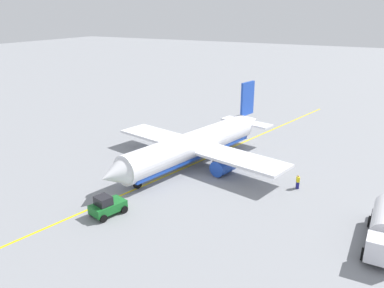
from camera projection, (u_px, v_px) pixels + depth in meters
ground_plane at (192, 165)px, 53.63m from camera, size 400.00×400.00×0.00m
airplane at (194, 146)px, 53.11m from camera, size 31.04×27.20×9.66m
fuel_tanker at (384, 227)px, 34.98m from camera, size 9.89×2.89×3.15m
pushback_tug at (107, 206)px, 40.26m from camera, size 3.99×3.10×2.20m
refueling_worker at (298, 182)px, 46.28m from camera, size 0.62×0.54×1.71m
safety_cone_nose at (121, 204)px, 41.95m from camera, size 0.61×0.61×0.68m
taxi_line_marking at (192, 165)px, 53.63m from camera, size 82.07×18.32×0.01m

